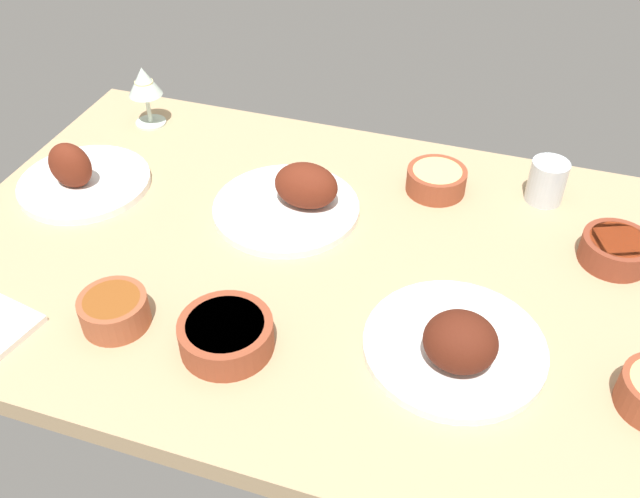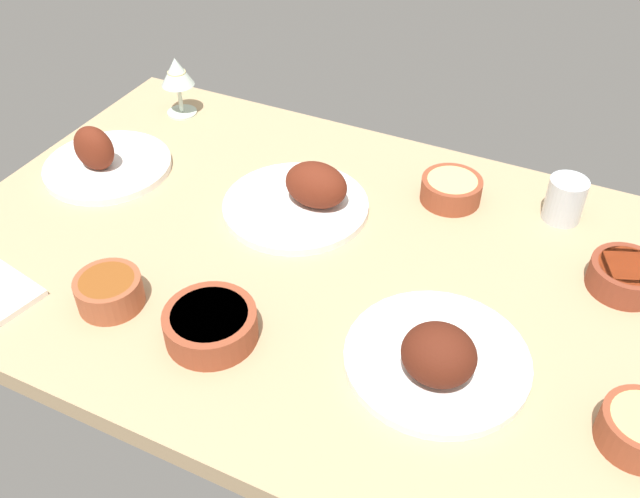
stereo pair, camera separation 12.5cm
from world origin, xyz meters
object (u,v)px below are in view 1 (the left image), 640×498
object	(u,v)px
plate_near_viewer	(295,199)
bowl_onions	(226,334)
bowl_potatoes	(436,179)
bowl_sauce	(616,249)
plate_center_main	(80,177)
plate_far_side	(457,344)
water_tumbler	(547,181)
bowl_soup	(114,310)
wine_glass	(144,84)

from	to	relation	value
plate_near_viewer	bowl_onions	xyz separation A→B (cm)	(1.81, -36.56, -0.07)
plate_near_viewer	bowl_potatoes	size ratio (longest dim) A/B	2.38
plate_near_viewer	bowl_onions	distance (cm)	36.61
bowl_sauce	plate_center_main	bearing A→B (deg)	-174.43
plate_center_main	plate_far_side	bearing A→B (deg)	-14.95
bowl_sauce	water_tumbler	distance (cm)	20.33
bowl_sauce	plate_near_viewer	bearing A→B (deg)	-176.26
bowl_soup	bowl_potatoes	xyz separation A→B (cm)	(42.25, 52.84, -0.25)
plate_center_main	bowl_onions	bearing A→B (deg)	-33.51
bowl_onions	wine_glass	distance (cm)	73.52
plate_far_side	wine_glass	xyz separation A→B (cm)	(-79.50, 48.78, 6.94)
bowl_onions	bowl_soup	xyz separation A→B (cm)	(-19.25, -0.89, 0.08)
bowl_onions	plate_far_side	bearing A→B (deg)	14.48
bowl_onions	plate_center_main	bearing A→B (deg)	146.49
plate_center_main	wine_glass	bearing A→B (deg)	88.30
plate_center_main	bowl_potatoes	size ratio (longest dim) A/B	2.21
bowl_soup	wine_glass	size ratio (longest dim) A/B	0.79
bowl_potatoes	wine_glass	distance (cm)	68.66
plate_center_main	wine_glass	distance (cm)	28.33
bowl_sauce	wine_glass	world-z (taller)	wine_glass
bowl_onions	bowl_sauce	distance (cm)	70.31
bowl_potatoes	wine_glass	world-z (taller)	wine_glass
plate_near_viewer	plate_center_main	world-z (taller)	plate_center_main
bowl_soup	plate_far_side	bearing A→B (deg)	10.33
wine_glass	plate_center_main	bearing A→B (deg)	-91.70
water_tumbler	bowl_onions	bearing A→B (deg)	-128.41
plate_far_side	bowl_soup	distance (cm)	54.60
plate_far_side	bowl_sauce	size ratio (longest dim) A/B	2.32
plate_near_viewer	bowl_potatoes	bearing A→B (deg)	31.81
plate_near_viewer	plate_far_side	bearing A→B (deg)	-37.32
plate_far_side	water_tumbler	distance (cm)	47.74
plate_near_viewer	wine_glass	distance (cm)	48.61
bowl_soup	bowl_sauce	bearing A→B (deg)	28.30
bowl_onions	bowl_potatoes	size ratio (longest dim) A/B	1.24
wine_glass	water_tumbler	xyz separation A→B (cm)	(89.14, -2.05, -5.57)
bowl_sauce	bowl_soup	bearing A→B (deg)	-151.70
bowl_soup	wine_glass	bearing A→B (deg)	113.76
plate_far_side	plate_near_viewer	size ratio (longest dim) A/B	1.00
plate_near_viewer	wine_glass	bearing A→B (deg)	153.96
bowl_potatoes	wine_glass	size ratio (longest dim) A/B	0.86
plate_far_side	bowl_sauce	xyz separation A→B (cm)	(23.05, 31.54, -0.23)
plate_near_viewer	bowl_sauce	world-z (taller)	plate_near_viewer
bowl_potatoes	plate_far_side	bearing A→B (deg)	-75.09
bowl_soup	bowl_potatoes	world-z (taller)	bowl_soup
bowl_sauce	water_tumbler	bearing A→B (deg)	131.42
plate_near_viewer	water_tumbler	distance (cm)	49.74
bowl_onions	plate_near_viewer	bearing A→B (deg)	92.84
plate_far_side	bowl_potatoes	world-z (taller)	plate_far_side
bowl_potatoes	bowl_sauce	bearing A→B (deg)	-18.45
wine_glass	bowl_potatoes	bearing A→B (deg)	-4.81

